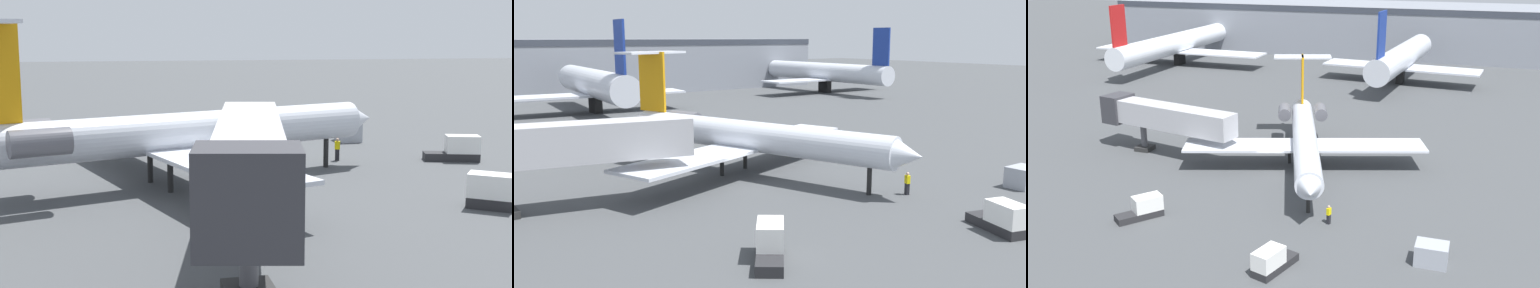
% 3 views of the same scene
% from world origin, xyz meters
% --- Properties ---
extents(ground_plane, '(400.00, 400.00, 0.10)m').
position_xyz_m(ground_plane, '(0.00, 0.00, -0.05)').
color(ground_plane, '#424447').
extents(regional_jet, '(25.50, 28.50, 10.09)m').
position_xyz_m(regional_jet, '(2.61, 3.06, 3.38)').
color(regional_jet, silver).
rests_on(regional_jet, ground_plane).
extents(jet_bridge, '(17.57, 6.25, 6.15)m').
position_xyz_m(jet_bridge, '(-13.87, 1.51, 4.47)').
color(jet_bridge, '#ADADB2').
rests_on(jet_bridge, ground_plane).
extents(ground_crew_marshaller, '(0.37, 0.46, 1.69)m').
position_xyz_m(ground_crew_marshaller, '(8.69, -9.59, 0.86)').
color(ground_crew_marshaller, black).
rests_on(ground_crew_marshaller, ground_plane).
extents(baggage_tug_lead, '(3.54, 4.03, 1.90)m').
position_xyz_m(baggage_tug_lead, '(-6.69, -13.57, 0.84)').
color(baggage_tug_lead, '#262628').
rests_on(baggage_tug_lead, ground_plane).
extents(baggage_tug_trailing, '(2.49, 4.23, 1.90)m').
position_xyz_m(baggage_tug_trailing, '(6.83, -18.35, 0.84)').
color(baggage_tug_trailing, '#262628').
rests_on(baggage_tug_trailing, ground_plane).
extents(cargo_container_uld, '(2.37, 1.83, 1.62)m').
position_xyz_m(cargo_container_uld, '(17.47, -13.50, 0.81)').
color(cargo_container_uld, '#999EA8').
rests_on(cargo_container_uld, ground_plane).
extents(parked_airliner_west_mid, '(27.71, 32.73, 13.67)m').
position_xyz_m(parked_airliner_west_mid, '(6.11, 48.96, 4.43)').
color(parked_airliner_west_mid, silver).
rests_on(parked_airliner_west_mid, ground_plane).
extents(parked_airliner_centre, '(29.12, 34.62, 13.17)m').
position_xyz_m(parked_airliner_centre, '(56.41, 52.79, 4.18)').
color(parked_airliner_centre, silver).
rests_on(parked_airliner_centre, ground_plane).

